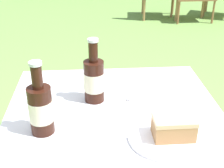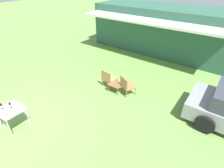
{
  "view_description": "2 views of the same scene",
  "coord_description": "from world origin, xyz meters",
  "px_view_note": "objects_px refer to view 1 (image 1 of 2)",
  "views": [
    {
      "loc": [
        -0.08,
        -0.95,
        1.32
      ],
      "look_at": [
        0.0,
        0.1,
        0.78
      ],
      "focal_mm": 50.0,
      "sensor_mm": 36.0,
      "label": 1
    },
    {
      "loc": [
        5.09,
        -1.45,
        4.36
      ],
      "look_at": [
        1.86,
        2.89,
        0.9
      ],
      "focal_mm": 28.0,
      "sensor_mm": 36.0,
      "label": 2
    }
  ],
  "objects_px": {
    "cake_on_plate": "(169,132)",
    "cola_bottle_far": "(41,108)",
    "patio_table": "(114,128)",
    "cola_bottle_near": "(94,79)"
  },
  "relations": [
    {
      "from": "cake_on_plate",
      "to": "cola_bottle_far",
      "type": "xyz_separation_m",
      "value": [
        -0.39,
        0.07,
        0.06
      ]
    },
    {
      "from": "cake_on_plate",
      "to": "cola_bottle_near",
      "type": "bearing_deg",
      "value": 130.76
    },
    {
      "from": "cola_bottle_near",
      "to": "patio_table",
      "type": "bearing_deg",
      "value": -46.44
    },
    {
      "from": "cake_on_plate",
      "to": "cola_bottle_far",
      "type": "height_order",
      "value": "cola_bottle_far"
    },
    {
      "from": "patio_table",
      "to": "cola_bottle_near",
      "type": "height_order",
      "value": "cola_bottle_near"
    },
    {
      "from": "patio_table",
      "to": "cola_bottle_near",
      "type": "bearing_deg",
      "value": 133.56
    },
    {
      "from": "cola_bottle_near",
      "to": "cola_bottle_far",
      "type": "height_order",
      "value": "same"
    },
    {
      "from": "patio_table",
      "to": "cola_bottle_near",
      "type": "xyz_separation_m",
      "value": [
        -0.07,
        0.07,
        0.17
      ]
    },
    {
      "from": "cola_bottle_far",
      "to": "cake_on_plate",
      "type": "bearing_deg",
      "value": -10.2
    },
    {
      "from": "patio_table",
      "to": "cake_on_plate",
      "type": "height_order",
      "value": "cake_on_plate"
    }
  ]
}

